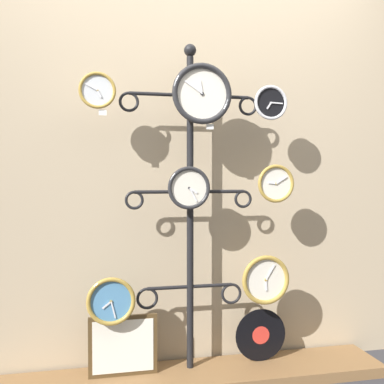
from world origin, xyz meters
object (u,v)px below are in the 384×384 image
at_px(clock_top_left, 97,90).
at_px(vinyl_record, 261,335).
at_px(clock_top_right, 270,103).
at_px(display_stand, 190,278).
at_px(picture_frame, 123,346).
at_px(clock_top_center, 202,94).
at_px(clock_middle_center, 189,188).
at_px(clock_bottom_right, 265,280).
at_px(clock_middle_right, 276,184).
at_px(clock_bottom_left, 111,301).

height_order(clock_top_left, vinyl_record, clock_top_left).
bearing_deg(clock_top_right, display_stand, 168.09).
xyz_separation_m(display_stand, picture_frame, (-0.38, -0.03, -0.34)).
distance_m(clock_top_center, clock_middle_center, 0.51).
xyz_separation_m(clock_middle_center, picture_frame, (-0.35, 0.04, -0.85)).
bearing_deg(clock_bottom_right, clock_top_center, 178.93).
xyz_separation_m(clock_top_right, clock_middle_right, (0.03, -0.00, -0.45)).
distance_m(display_stand, clock_top_right, 1.08).
bearing_deg(clock_bottom_left, clock_bottom_right, -1.01).
relative_size(display_stand, clock_bottom_left, 7.29).
relative_size(display_stand, vinyl_record, 6.11).
height_order(clock_middle_right, clock_bottom_right, clock_middle_right).
relative_size(display_stand, clock_top_right, 9.69).
xyz_separation_m(clock_middle_center, clock_middle_right, (0.49, -0.02, 0.02)).
height_order(clock_top_center, clock_top_right, clock_top_center).
relative_size(clock_top_left, clock_bottom_left, 0.74).
relative_size(clock_middle_center, clock_middle_right, 1.09).
xyz_separation_m(clock_top_center, vinyl_record, (0.37, 0.08, -1.37)).
bearing_deg(vinyl_record, clock_bottom_left, -175.13).
xyz_separation_m(clock_bottom_right, picture_frame, (-0.79, 0.06, -0.33)).
bearing_deg(clock_top_right, clock_top_center, 178.95).
bearing_deg(picture_frame, clock_top_right, -4.36).
bearing_deg(clock_bottom_right, clock_middle_center, 177.72).
xyz_separation_m(clock_middle_right, picture_frame, (-0.85, 0.06, -0.87)).
distance_m(clock_top_left, clock_bottom_right, 1.37).
bearing_deg(clock_middle_right, clock_middle_center, 177.84).
relative_size(clock_middle_right, vinyl_record, 0.70).
distance_m(clock_top_left, clock_top_right, 0.94).
distance_m(clock_bottom_left, picture_frame, 0.27).
distance_m(clock_top_right, clock_bottom_left, 1.38).
bearing_deg(display_stand, clock_middle_center, -106.95).
distance_m(clock_middle_right, vinyl_record, 0.89).
relative_size(clock_top_right, clock_middle_center, 0.82).
bearing_deg(clock_bottom_right, display_stand, 167.48).
bearing_deg(clock_bottom_left, clock_top_left, 177.50).
relative_size(clock_top_left, clock_top_right, 0.99).
bearing_deg(clock_middle_center, picture_frame, 172.86).
height_order(clock_bottom_left, vinyl_record, clock_bottom_left).
bearing_deg(clock_bottom_left, clock_middle_right, -1.02).
bearing_deg(picture_frame, display_stand, 4.56).
bearing_deg(clock_bottom_left, display_stand, 9.86).
height_order(clock_top_right, clock_bottom_left, clock_top_right).
height_order(clock_top_left, clock_top_right, clock_top_left).
relative_size(clock_top_center, vinyl_record, 1.08).
distance_m(clock_top_left, vinyl_record, 1.65).
height_order(clock_top_left, picture_frame, clock_top_left).
bearing_deg(clock_top_center, clock_middle_center, 171.39).
relative_size(clock_top_left, clock_bottom_right, 0.68).
distance_m(clock_top_left, clock_bottom_left, 1.10).
bearing_deg(clock_top_right, vinyl_record, 100.59).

